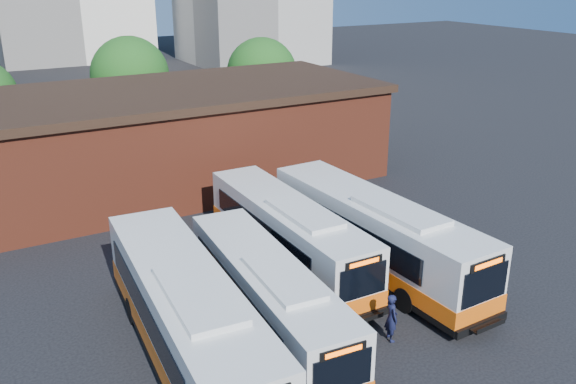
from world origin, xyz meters
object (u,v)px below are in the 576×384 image
bus_midwest (268,300)px  bus_west (187,322)px  transit_worker (391,317)px  bus_mideast (288,237)px  bus_east (374,237)px

bus_midwest → bus_west: bearing=-171.9°
bus_west → bus_midwest: (3.42, 0.24, -0.23)m
bus_west → bus_midwest: size_ratio=1.15×
transit_worker → bus_west: bearing=83.9°
bus_midwest → transit_worker: 4.82m
bus_mideast → bus_east: bearing=-33.1°
bus_midwest → bus_mideast: bus_mideast is taller
bus_mideast → transit_worker: bus_mideast is taller
bus_east → transit_worker: size_ratio=7.03×
bus_east → transit_worker: 5.94m
bus_west → bus_midwest: 3.44m
bus_west → transit_worker: (7.35, -2.51, -0.72)m
bus_west → transit_worker: bus_west is taller
bus_west → bus_east: (10.34, 2.57, -0.00)m
bus_west → bus_east: 10.65m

